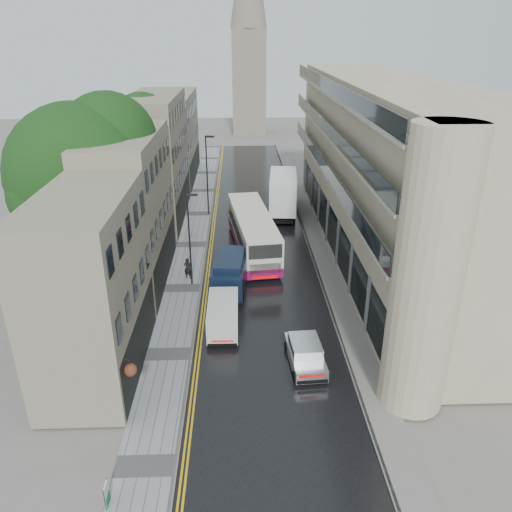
{
  "coord_description": "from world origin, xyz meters",
  "views": [
    {
      "loc": [
        -1.59,
        -13.66,
        17.44
      ],
      "look_at": [
        -0.47,
        18.0,
        3.17
      ],
      "focal_mm": 35.0,
      "sensor_mm": 36.0,
      "label": 1
    }
  ],
  "objects_px": {
    "cream_bus": "(243,249)",
    "lamp_post_far": "(207,176)",
    "tree_near": "(82,197)",
    "navy_van": "(213,283)",
    "pedestrian": "(188,268)",
    "lamp_post_near": "(190,241)",
    "tree_far": "(126,163)",
    "estate_sign": "(106,494)",
    "white_van": "(208,329)",
    "silver_hatchback": "(296,369)",
    "white_lorry": "(271,199)"
  },
  "relations": [
    {
      "from": "white_lorry",
      "to": "navy_van",
      "type": "bearing_deg",
      "value": -102.01
    },
    {
      "from": "cream_bus",
      "to": "estate_sign",
      "type": "bearing_deg",
      "value": -111.85
    },
    {
      "from": "lamp_post_near",
      "to": "estate_sign",
      "type": "xyz_separation_m",
      "value": [
        -1.82,
        -19.13,
        -2.99
      ]
    },
    {
      "from": "tree_far",
      "to": "lamp_post_far",
      "type": "relative_size",
      "value": 1.55
    },
    {
      "from": "tree_near",
      "to": "pedestrian",
      "type": "relative_size",
      "value": 8.29
    },
    {
      "from": "silver_hatchback",
      "to": "pedestrian",
      "type": "xyz_separation_m",
      "value": [
        -6.91,
        12.52,
        0.17
      ]
    },
    {
      "from": "estate_sign",
      "to": "white_lorry",
      "type": "bearing_deg",
      "value": 74.63
    },
    {
      "from": "lamp_post_far",
      "to": "tree_near",
      "type": "bearing_deg",
      "value": -108.99
    },
    {
      "from": "pedestrian",
      "to": "lamp_post_near",
      "type": "distance_m",
      "value": 2.84
    },
    {
      "from": "lamp_post_far",
      "to": "estate_sign",
      "type": "distance_m",
      "value": 35.13
    },
    {
      "from": "cream_bus",
      "to": "lamp_post_near",
      "type": "relative_size",
      "value": 1.78
    },
    {
      "from": "pedestrian",
      "to": "lamp_post_near",
      "type": "height_order",
      "value": "lamp_post_near"
    },
    {
      "from": "tree_far",
      "to": "pedestrian",
      "type": "bearing_deg",
      "value": -61.52
    },
    {
      "from": "tree_near",
      "to": "lamp_post_far",
      "type": "relative_size",
      "value": 1.73
    },
    {
      "from": "cream_bus",
      "to": "pedestrian",
      "type": "distance_m",
      "value": 4.65
    },
    {
      "from": "cream_bus",
      "to": "white_lorry",
      "type": "distance_m",
      "value": 11.53
    },
    {
      "from": "tree_near",
      "to": "navy_van",
      "type": "bearing_deg",
      "value": -16.9
    },
    {
      "from": "navy_van",
      "to": "pedestrian",
      "type": "xyz_separation_m",
      "value": [
        -2.06,
        3.53,
        -0.49
      ]
    },
    {
      "from": "silver_hatchback",
      "to": "estate_sign",
      "type": "height_order",
      "value": "silver_hatchback"
    },
    {
      "from": "tree_near",
      "to": "pedestrian",
      "type": "distance_m",
      "value": 9.18
    },
    {
      "from": "white_lorry",
      "to": "navy_van",
      "type": "relative_size",
      "value": 1.54
    },
    {
      "from": "cream_bus",
      "to": "white_van",
      "type": "xyz_separation_m",
      "value": [
        -2.26,
        -10.43,
        -0.7
      ]
    },
    {
      "from": "silver_hatchback",
      "to": "pedestrian",
      "type": "bearing_deg",
      "value": 114.92
    },
    {
      "from": "white_van",
      "to": "pedestrian",
      "type": "xyz_separation_m",
      "value": [
        -2.0,
        8.73,
        -0.06
      ]
    },
    {
      "from": "tree_near",
      "to": "lamp_post_near",
      "type": "xyz_separation_m",
      "value": [
        7.27,
        -0.13,
        -3.34
      ]
    },
    {
      "from": "white_van",
      "to": "pedestrian",
      "type": "bearing_deg",
      "value": 103.22
    },
    {
      "from": "cream_bus",
      "to": "lamp_post_far",
      "type": "relative_size",
      "value": 1.55
    },
    {
      "from": "tree_far",
      "to": "white_van",
      "type": "distance_m",
      "value": 23.22
    },
    {
      "from": "silver_hatchback",
      "to": "white_van",
      "type": "height_order",
      "value": "white_van"
    },
    {
      "from": "white_lorry",
      "to": "navy_van",
      "type": "distance_m",
      "value": 17.17
    },
    {
      "from": "lamp_post_far",
      "to": "pedestrian",
      "type": "bearing_deg",
      "value": -85.8
    },
    {
      "from": "tree_near",
      "to": "estate_sign",
      "type": "xyz_separation_m",
      "value": [
        5.45,
        -19.26,
        -6.32
      ]
    },
    {
      "from": "cream_bus",
      "to": "estate_sign",
      "type": "xyz_separation_m",
      "value": [
        -5.73,
        -21.77,
        -1.09
      ]
    },
    {
      "from": "pedestrian",
      "to": "lamp_post_near",
      "type": "relative_size",
      "value": 0.24
    },
    {
      "from": "navy_van",
      "to": "lamp_post_near",
      "type": "distance_m",
      "value": 3.78
    },
    {
      "from": "navy_van",
      "to": "cream_bus",
      "type": "bearing_deg",
      "value": 72.76
    },
    {
      "from": "tree_near",
      "to": "silver_hatchback",
      "type": "xyz_separation_m",
      "value": [
        13.83,
        -11.71,
        -6.16
      ]
    },
    {
      "from": "tree_near",
      "to": "pedestrian",
      "type": "bearing_deg",
      "value": 6.67
    },
    {
      "from": "tree_far",
      "to": "pedestrian",
      "type": "height_order",
      "value": "tree_far"
    },
    {
      "from": "white_lorry",
      "to": "estate_sign",
      "type": "bearing_deg",
      "value": -99.43
    },
    {
      "from": "pedestrian",
      "to": "estate_sign",
      "type": "xyz_separation_m",
      "value": [
        -1.46,
        -20.07,
        -0.34
      ]
    },
    {
      "from": "estate_sign",
      "to": "white_van",
      "type": "bearing_deg",
      "value": 72.29
    },
    {
      "from": "cream_bus",
      "to": "lamp_post_far",
      "type": "distance_m",
      "value": 13.77
    },
    {
      "from": "lamp_post_far",
      "to": "white_van",
      "type": "bearing_deg",
      "value": -79.78
    },
    {
      "from": "cream_bus",
      "to": "lamp_post_near",
      "type": "xyz_separation_m",
      "value": [
        -3.9,
        -2.64,
        1.89
      ]
    },
    {
      "from": "white_lorry",
      "to": "tree_far",
      "type": "bearing_deg",
      "value": -172.05
    },
    {
      "from": "tree_near",
      "to": "tree_far",
      "type": "xyz_separation_m",
      "value": [
        0.3,
        13.0,
        -0.72
      ]
    },
    {
      "from": "navy_van",
      "to": "estate_sign",
      "type": "bearing_deg",
      "value": -96.44
    },
    {
      "from": "white_van",
      "to": "navy_van",
      "type": "distance_m",
      "value": 5.21
    },
    {
      "from": "lamp_post_far",
      "to": "estate_sign",
      "type": "height_order",
      "value": "lamp_post_far"
    }
  ]
}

